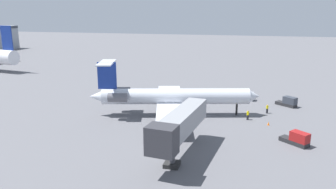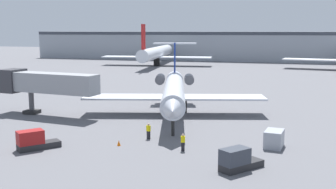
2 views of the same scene
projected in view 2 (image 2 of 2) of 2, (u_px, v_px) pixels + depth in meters
name	position (u px, v px, depth m)	size (l,w,h in m)	color
ground_plane	(172.00, 117.00, 55.01)	(400.00, 400.00, 0.10)	#5B5B60
regional_jet	(174.00, 89.00, 56.00)	(24.87, 29.15, 9.41)	silver
jet_bridge	(42.00, 83.00, 55.69)	(14.87, 4.62, 6.05)	gray
ground_crew_marshaller	(148.00, 131.00, 43.68)	(0.47, 0.39, 1.69)	black
ground_crew_loader	(183.00, 142.00, 39.29)	(0.46, 0.36, 1.69)	black
baggage_tug_lead	(238.00, 160.00, 33.88)	(3.56, 4.02, 1.90)	#262628
baggage_tug_trailing	(34.00, 141.00, 39.84)	(3.64, 3.97, 1.90)	#262628
cargo_container_uld	(274.00, 139.00, 40.53)	(1.95, 2.70, 1.70)	#999EA8
traffic_cone_near	(119.00, 143.00, 41.18)	(0.36, 0.36, 0.55)	orange
terminal_building	(250.00, 46.00, 157.52)	(171.58, 19.22, 10.89)	#8C939E
parked_airliner_west_end	(157.00, 53.00, 133.97)	(36.07, 42.52, 13.09)	silver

